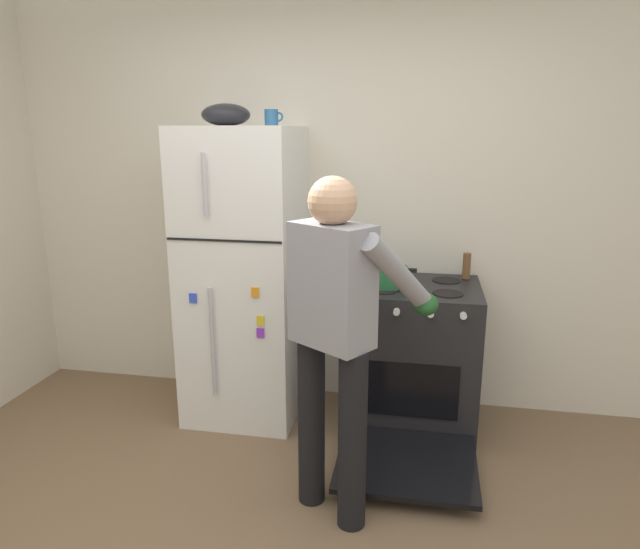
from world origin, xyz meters
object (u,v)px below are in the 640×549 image
(coffee_mug, at_px, (272,118))
(mixing_bowl, at_px, (226,115))
(red_pot, at_px, (388,276))
(pepper_mill, at_px, (467,266))
(stove_range, at_px, (412,359))
(person_cook, at_px, (338,320))
(refrigerator, at_px, (245,276))

(coffee_mug, xyz_separation_m, mixing_bowl, (-0.26, -0.05, 0.02))
(red_pot, relative_size, pepper_mill, 2.08)
(stove_range, height_order, person_cook, person_cook)
(coffee_mug, distance_m, mixing_bowl, 0.27)
(red_pot, relative_size, mixing_bowl, 1.17)
(refrigerator, distance_m, pepper_mill, 1.37)
(stove_range, xyz_separation_m, mixing_bowl, (-1.13, 0.02, 1.43))
(stove_range, bearing_deg, pepper_mill, 35.98)
(stove_range, height_order, mixing_bowl, mixing_bowl)
(coffee_mug, height_order, pepper_mill, coffee_mug)
(person_cook, xyz_separation_m, red_pot, (0.16, 0.84, -0.00))
(refrigerator, bearing_deg, pepper_mill, 8.43)
(coffee_mug, bearing_deg, person_cook, -59.82)
(red_pot, xyz_separation_m, mixing_bowl, (-0.97, 0.05, 0.91))
(person_cook, height_order, pepper_mill, person_cook)
(pepper_mill, bearing_deg, refrigerator, -171.57)
(person_cook, bearing_deg, red_pot, 79.00)
(refrigerator, height_order, red_pot, refrigerator)
(pepper_mill, height_order, mixing_bowl, mixing_bowl)
(coffee_mug, relative_size, pepper_mill, 0.70)
(person_cook, relative_size, coffee_mug, 14.28)
(refrigerator, bearing_deg, person_cook, -50.65)
(person_cook, height_order, mixing_bowl, mixing_bowl)
(mixing_bowl, bearing_deg, stove_range, -0.90)
(refrigerator, xyz_separation_m, stove_range, (1.05, -0.02, -0.46))
(refrigerator, relative_size, mixing_bowl, 6.37)
(person_cook, distance_m, red_pot, 0.85)
(refrigerator, xyz_separation_m, pepper_mill, (1.35, 0.20, 0.08))
(red_pot, height_order, pepper_mill, pepper_mill)
(refrigerator, distance_m, person_cook, 1.15)
(refrigerator, xyz_separation_m, person_cook, (0.73, -0.89, 0.06))
(refrigerator, bearing_deg, mixing_bowl, 179.78)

